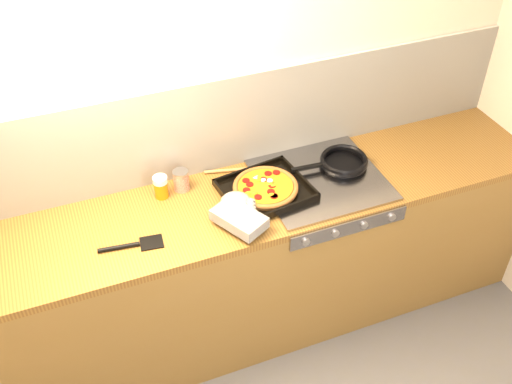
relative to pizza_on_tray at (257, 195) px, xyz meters
name	(u,v)px	position (x,y,z in m)	size (l,w,h in m)	color
room_shell	(213,127)	(-0.10, 0.33, 0.21)	(3.20, 3.20, 3.20)	white
counter_run	(237,268)	(-0.10, 0.04, -0.49)	(3.20, 0.62, 0.90)	brown
stovetop	(320,180)	(0.35, 0.04, -0.04)	(0.60, 0.56, 0.02)	gray
pizza_on_tray	(257,195)	(0.00, 0.00, 0.00)	(0.54, 0.51, 0.07)	black
frying_pan	(343,162)	(0.50, 0.09, -0.01)	(0.41, 0.26, 0.04)	black
tomato_can	(181,180)	(-0.30, 0.23, 0.01)	(0.08, 0.08, 0.11)	maroon
juice_glass	(161,187)	(-0.41, 0.21, 0.02)	(0.08, 0.08, 0.12)	#C86F0B
wooden_spoon	(239,169)	(0.00, 0.26, -0.03)	(0.30, 0.10, 0.02)	#AD7A49
black_spatula	(132,245)	(-0.61, -0.07, -0.04)	(0.29, 0.10, 0.02)	black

